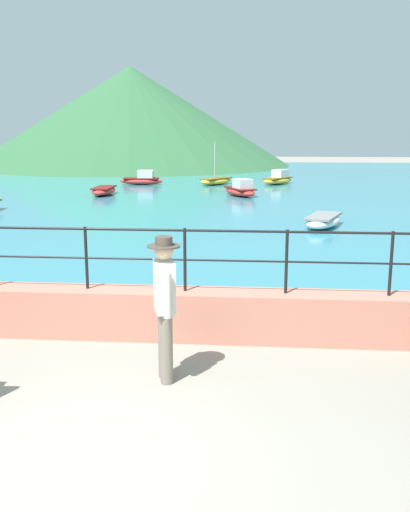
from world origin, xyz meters
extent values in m
plane|color=gray|center=(0.00, 0.00, 0.00)|extent=(120.00, 120.00, 0.00)
cube|color=tan|center=(0.00, 3.20, 0.35)|extent=(20.00, 0.56, 0.70)
cylinder|color=black|center=(-0.71, 3.20, 1.15)|extent=(0.04, 0.04, 0.90)
cylinder|color=black|center=(0.71, 3.20, 1.15)|extent=(0.04, 0.04, 0.90)
cylinder|color=black|center=(2.12, 3.20, 1.15)|extent=(0.04, 0.04, 0.90)
cylinder|color=black|center=(3.54, 3.20, 1.15)|extent=(0.04, 0.04, 0.90)
cylinder|color=black|center=(0.00, 3.20, 1.57)|extent=(18.40, 0.04, 0.04)
cylinder|color=black|center=(0.00, 3.20, 1.15)|extent=(18.40, 0.03, 0.03)
cube|color=teal|center=(0.00, 25.84, 0.03)|extent=(64.00, 44.32, 0.06)
cone|color=#33663D|center=(-8.50, 43.06, 3.96)|extent=(26.11, 26.11, 7.92)
cylinder|color=slate|center=(0.67, 1.66, 0.43)|extent=(0.15, 0.15, 0.86)
cylinder|color=slate|center=(0.62, 1.83, 0.43)|extent=(0.15, 0.15, 0.86)
cube|color=beige|center=(0.64, 1.74, 1.16)|extent=(0.31, 0.41, 0.60)
cylinder|color=beige|center=(0.71, 1.51, 1.12)|extent=(0.09, 0.09, 0.52)
cylinder|color=beige|center=(0.58, 1.97, 1.12)|extent=(0.09, 0.09, 0.52)
sphere|color=beige|center=(0.64, 1.74, 1.59)|extent=(0.22, 0.22, 0.22)
cylinder|color=#4C4238|center=(0.64, 1.74, 1.64)|extent=(0.38, 0.38, 0.02)
cylinder|color=#4C4238|center=(0.64, 1.74, 1.70)|extent=(0.20, 0.20, 0.10)
ellipsoid|color=gold|center=(-0.39, 26.17, 0.24)|extent=(2.05, 2.40, 0.36)
cube|color=brown|center=(-0.39, 26.17, 0.39)|extent=(1.68, 1.95, 0.06)
cylinder|color=#B2A899|center=(-0.45, 26.08, 1.37)|extent=(0.06, 0.06, 1.89)
ellipsoid|color=gold|center=(2.90, 26.73, 0.24)|extent=(2.07, 2.40, 0.36)
cube|color=brown|center=(2.90, 26.73, 0.39)|extent=(1.69, 1.94, 0.06)
cube|color=silver|center=(3.04, 26.93, 0.62)|extent=(0.98, 1.02, 0.40)
ellipsoid|color=red|center=(-4.36, 25.84, 0.24)|extent=(2.31, 0.93, 0.36)
cube|color=maroon|center=(-4.36, 25.84, 0.39)|extent=(1.85, 0.79, 0.06)
cube|color=silver|center=(-4.11, 25.84, 0.62)|extent=(0.81, 0.64, 0.40)
ellipsoid|color=red|center=(-5.08, 20.81, 0.24)|extent=(0.92, 2.31, 0.36)
cube|color=maroon|center=(-5.08, 20.81, 0.39)|extent=(0.78, 1.85, 0.06)
ellipsoid|color=white|center=(3.75, 12.80, 0.24)|extent=(1.61, 2.47, 0.36)
cube|color=gray|center=(3.75, 12.80, 0.39)|extent=(1.33, 1.99, 0.06)
ellipsoid|color=red|center=(1.03, 20.94, 0.24)|extent=(1.84, 2.46, 0.36)
cube|color=maroon|center=(1.03, 20.94, 0.39)|extent=(1.51, 1.99, 0.06)
cube|color=silver|center=(1.15, 20.72, 0.62)|extent=(0.92, 1.00, 0.40)
camera|label=1|loc=(1.66, -4.64, 2.94)|focal=40.48mm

